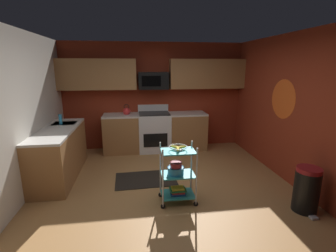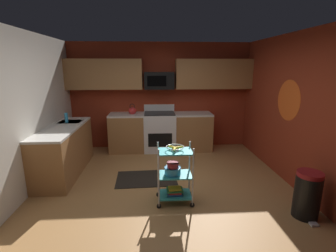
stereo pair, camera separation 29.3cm
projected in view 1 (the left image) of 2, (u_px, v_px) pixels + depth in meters
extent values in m
cube|color=#A87542|center=(167.00, 192.00, 4.09)|extent=(4.40, 4.80, 0.04)
cube|color=maroon|center=(154.00, 96.00, 6.12)|extent=(4.52, 0.06, 2.60)
cube|color=silver|center=(12.00, 119.00, 3.48)|extent=(0.06, 4.80, 2.60)
cube|color=maroon|center=(299.00, 111.00, 4.07)|extent=(0.06, 4.80, 2.60)
cylinder|color=#E5591E|center=(283.00, 99.00, 4.45)|extent=(0.00, 0.72, 0.72)
cube|color=#9E6B3D|center=(156.00, 133.00, 6.00)|extent=(2.48, 0.60, 0.88)
cube|color=silver|center=(155.00, 115.00, 5.89)|extent=(2.48, 0.60, 0.04)
cube|color=#9E6B3D|center=(60.00, 154.00, 4.57)|extent=(0.60, 1.86, 0.88)
cube|color=silver|center=(57.00, 130.00, 4.46)|extent=(0.60, 1.86, 0.04)
cube|color=#B7BABC|center=(65.00, 127.00, 4.94)|extent=(0.44, 0.36, 0.16)
cube|color=white|center=(154.00, 132.00, 6.00)|extent=(0.76, 0.64, 0.92)
cube|color=black|center=(156.00, 140.00, 5.71)|extent=(0.56, 0.01, 0.32)
cube|color=white|center=(153.00, 108.00, 6.14)|extent=(0.76, 0.06, 0.18)
cube|color=black|center=(154.00, 113.00, 5.88)|extent=(0.72, 0.60, 0.02)
cube|color=#9E6B3D|center=(97.00, 74.00, 5.62)|extent=(1.77, 0.33, 0.70)
cube|color=#9E6B3D|center=(207.00, 74.00, 5.97)|extent=(1.83, 0.33, 0.70)
cube|color=black|center=(153.00, 81.00, 5.81)|extent=(0.70, 0.38, 0.40)
cube|color=black|center=(151.00, 81.00, 5.61)|extent=(0.44, 0.01, 0.24)
cylinder|color=silver|center=(163.00, 179.00, 3.48)|extent=(0.02, 0.02, 0.88)
cylinder|color=black|center=(163.00, 206.00, 3.58)|extent=(0.07, 0.02, 0.07)
cylinder|color=silver|center=(197.00, 177.00, 3.54)|extent=(0.02, 0.02, 0.88)
cylinder|color=black|center=(196.00, 204.00, 3.65)|extent=(0.07, 0.02, 0.07)
cylinder|color=silver|center=(160.00, 169.00, 3.80)|extent=(0.02, 0.02, 0.88)
cylinder|color=black|center=(161.00, 195.00, 3.91)|extent=(0.07, 0.02, 0.07)
cylinder|color=silver|center=(191.00, 167.00, 3.87)|extent=(0.02, 0.02, 0.88)
cylinder|color=black|center=(191.00, 193.00, 3.97)|extent=(0.07, 0.02, 0.07)
cube|color=teal|center=(178.00, 194.00, 3.76)|extent=(0.50, 0.34, 0.02)
cube|color=teal|center=(178.00, 174.00, 3.68)|extent=(0.50, 0.34, 0.02)
cube|color=teal|center=(178.00, 151.00, 3.59)|extent=(0.50, 0.34, 0.02)
torus|color=silver|center=(178.00, 147.00, 3.58)|extent=(0.27, 0.27, 0.01)
cylinder|color=silver|center=(178.00, 150.00, 3.59)|extent=(0.12, 0.12, 0.02)
ellipsoid|color=yellow|center=(181.00, 147.00, 3.60)|extent=(0.17, 0.09, 0.04)
ellipsoid|color=yellow|center=(175.00, 147.00, 3.61)|extent=(0.15, 0.14, 0.04)
ellipsoid|color=yellow|center=(178.00, 149.00, 3.53)|extent=(0.08, 0.17, 0.04)
cylinder|color=#338CBF|center=(176.00, 171.00, 3.66)|extent=(0.24, 0.24, 0.11)
torus|color=#338CBF|center=(176.00, 167.00, 3.65)|extent=(0.25, 0.25, 0.01)
cylinder|color=maroon|center=(176.00, 165.00, 3.62)|extent=(0.17, 0.17, 0.08)
torus|color=maroon|center=(176.00, 162.00, 3.61)|extent=(0.18, 0.18, 0.01)
cube|color=#1E4C8C|center=(178.00, 193.00, 3.75)|extent=(0.24, 0.18, 0.03)
cube|color=#B22626|center=(178.00, 191.00, 3.75)|extent=(0.19, 0.17, 0.03)
cube|color=#26723F|center=(178.00, 189.00, 3.74)|extent=(0.25, 0.18, 0.02)
cube|color=gold|center=(178.00, 188.00, 3.73)|extent=(0.20, 0.15, 0.02)
sphere|color=red|center=(127.00, 111.00, 5.78)|extent=(0.18, 0.18, 0.18)
sphere|color=black|center=(127.00, 108.00, 5.76)|extent=(0.03, 0.03, 0.03)
cone|color=red|center=(130.00, 111.00, 5.79)|extent=(0.09, 0.04, 0.06)
torus|color=black|center=(126.00, 107.00, 5.76)|extent=(0.12, 0.01, 0.12)
cylinder|color=#2D8CBF|center=(60.00, 119.00, 4.79)|extent=(0.06, 0.06, 0.20)
cylinder|color=black|center=(306.00, 191.00, 3.48)|extent=(0.34, 0.34, 0.60)
cylinder|color=maroon|center=(309.00, 170.00, 3.40)|extent=(0.33, 0.33, 0.06)
cube|color=#B2B2B7|center=(314.00, 218.00, 3.35)|extent=(0.10, 0.08, 0.03)
cube|color=black|center=(146.00, 179.00, 4.51)|extent=(1.12, 0.74, 0.01)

